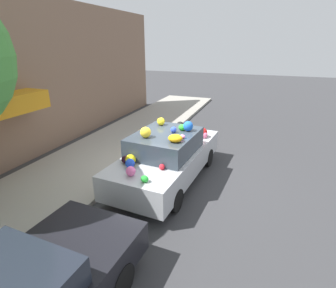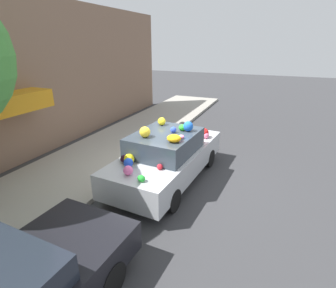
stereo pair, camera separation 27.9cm
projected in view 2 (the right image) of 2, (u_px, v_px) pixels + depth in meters
name	position (u px, v px, depth m)	size (l,w,h in m)	color
ground_plane	(163.00, 178.00, 7.98)	(60.00, 60.00, 0.00)	#38383A
sidewalk_curb	(91.00, 161.00, 8.95)	(24.00, 3.20, 0.13)	#9E998E
building_facade	(28.00, 80.00, 8.78)	(18.00, 1.20, 5.37)	#846651
fire_hydrant	(143.00, 139.00, 9.84)	(0.20, 0.20, 0.70)	gold
art_car	(168.00, 155.00, 7.61)	(4.57, 2.08, 1.80)	#B7BABF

